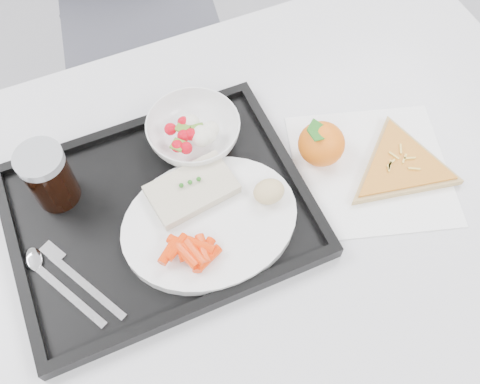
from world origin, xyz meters
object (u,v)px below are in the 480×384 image
at_px(dinner_plate, 210,222).
at_px(pizza_slice, 401,166).
at_px(salad_bowl, 194,132).
at_px(tray, 160,212).
at_px(cola_glass, 49,176).
at_px(table, 240,229).
at_px(tangerine, 321,144).

bearing_deg(dinner_plate, pizza_slice, -4.03).
relative_size(dinner_plate, salad_bowl, 1.78).
relative_size(tray, cola_glass, 4.17).
bearing_deg(pizza_slice, salad_bowl, 148.27).
relative_size(table, cola_glass, 11.11).
distance_m(salad_bowl, pizza_slice, 0.34).
bearing_deg(pizza_slice, cola_glass, 162.30).
distance_m(table, tray, 0.15).
xyz_separation_m(cola_glass, pizza_slice, (0.52, -0.17, -0.06)).
relative_size(tray, salad_bowl, 2.96).
height_order(tangerine, pizza_slice, tangerine).
distance_m(cola_glass, tangerine, 0.42).
relative_size(table, pizza_slice, 4.40).
xyz_separation_m(table, tray, (-0.12, 0.04, 0.08)).
relative_size(cola_glass, tangerine, 1.17).
xyz_separation_m(salad_bowl, tangerine, (0.18, -0.10, -0.00)).
relative_size(salad_bowl, pizza_slice, 0.56).
xyz_separation_m(table, salad_bowl, (-0.02, 0.14, 0.11)).
height_order(cola_glass, tangerine, cola_glass).
bearing_deg(pizza_slice, tangerine, 144.80).
xyz_separation_m(table, cola_glass, (-0.25, 0.13, 0.14)).
height_order(dinner_plate, cola_glass, cola_glass).
distance_m(tray, tangerine, 0.28).
height_order(table, salad_bowl, salad_bowl).
xyz_separation_m(tray, pizza_slice, (0.39, -0.08, 0.00)).
bearing_deg(tray, cola_glass, 146.42).
bearing_deg(cola_glass, dinner_plate, -36.12).
xyz_separation_m(dinner_plate, cola_glass, (-0.20, 0.14, 0.05)).
relative_size(cola_glass, pizza_slice, 0.40).
xyz_separation_m(table, pizza_slice, (0.27, -0.03, 0.08)).
relative_size(salad_bowl, cola_glass, 1.41).
xyz_separation_m(tray, dinner_plate, (0.06, -0.05, 0.02)).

